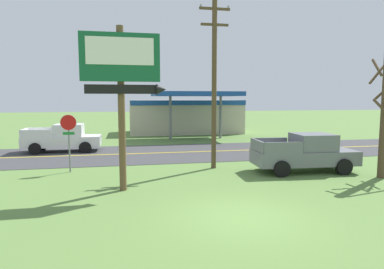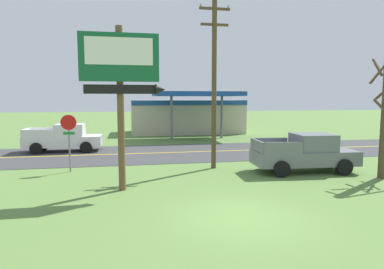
{
  "view_description": "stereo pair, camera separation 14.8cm",
  "coord_description": "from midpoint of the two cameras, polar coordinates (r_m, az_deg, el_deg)",
  "views": [
    {
      "loc": [
        -3.54,
        -9.68,
        3.74
      ],
      "look_at": [
        0.0,
        8.0,
        1.8
      ],
      "focal_mm": 31.07,
      "sensor_mm": 36.0,
      "label": 1
    },
    {
      "loc": [
        -3.4,
        -9.71,
        3.74
      ],
      "look_at": [
        0.0,
        8.0,
        1.8
      ],
      "focal_mm": 31.07,
      "sensor_mm": 36.0,
      "label": 2
    }
  ],
  "objects": [
    {
      "name": "pickup_white_on_road",
      "position": [
        25.24,
        -21.33,
        -0.6
      ],
      "size": [
        5.2,
        2.24,
        1.96
      ],
      "color": "silver",
      "rests_on": "ground"
    },
    {
      "name": "stop_sign",
      "position": [
        17.96,
        -20.63,
        0.27
      ],
      "size": [
        0.8,
        0.08,
        2.95
      ],
      "color": "slate",
      "rests_on": "ground"
    },
    {
      "name": "motel_sign",
      "position": [
        13.55,
        -12.14,
        9.67
      ],
      "size": [
        3.33,
        0.54,
        6.59
      ],
      "color": "brown",
      "rests_on": "ground"
    },
    {
      "name": "ground_plane",
      "position": [
        10.95,
        8.09,
        -13.88
      ],
      "size": [
        180.0,
        180.0,
        0.0
      ],
      "primitive_type": "plane",
      "color": "#5B7F3D"
    },
    {
      "name": "gas_station",
      "position": [
        36.64,
        -1.29,
        3.32
      ],
      "size": [
        12.0,
        11.5,
        4.4
      ],
      "color": "beige",
      "rests_on": "ground"
    },
    {
      "name": "pickup_grey_parked_on_lawn",
      "position": [
        18.02,
        18.65,
        -3.05
      ],
      "size": [
        5.31,
        2.47,
        1.96
      ],
      "color": "slate",
      "rests_on": "ground"
    },
    {
      "name": "utility_pole",
      "position": [
        17.79,
        3.59,
        9.22
      ],
      "size": [
        1.63,
        0.26,
        8.87
      ],
      "color": "brown",
      "rests_on": "ground"
    },
    {
      "name": "road_centre_line",
      "position": [
        23.26,
        -2.61,
        -3.07
      ],
      "size": [
        126.0,
        0.2,
        0.01
      ],
      "primitive_type": "cube",
      "color": "gold",
      "rests_on": "road_asphalt"
    },
    {
      "name": "road_asphalt",
      "position": [
        23.26,
        -2.61,
        -3.1
      ],
      "size": [
        140.0,
        8.0,
        0.02
      ],
      "primitive_type": "cube",
      "color": "#3D3D3F",
      "rests_on": "ground"
    }
  ]
}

